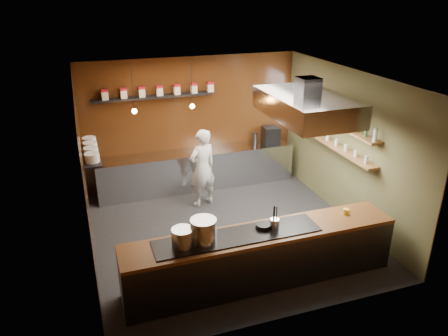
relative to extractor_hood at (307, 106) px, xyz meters
name	(u,v)px	position (x,y,z in m)	size (l,w,h in m)	color
floor	(228,232)	(-1.30, 0.40, -2.51)	(5.00, 5.00, 0.00)	black
back_wall	(192,122)	(-1.30, 2.90, -1.01)	(5.00, 5.00, 0.00)	#321A09
left_wall	(85,179)	(-3.80, 0.40, -1.01)	(5.00, 5.00, 0.00)	#321A09
right_wall	(347,145)	(1.20, 0.40, -1.01)	(5.00, 5.00, 0.00)	brown
ceiling	(228,78)	(-1.30, 0.40, 0.49)	(5.00, 5.00, 0.00)	silver
window_pane	(305,105)	(1.15, 2.10, -0.61)	(1.00, 1.00, 0.00)	white
prep_counter	(197,169)	(-1.30, 2.57, -2.06)	(4.60, 0.65, 0.90)	silver
pass_counter	(261,257)	(-1.30, -1.20, -2.04)	(4.40, 0.72, 0.94)	#38383D
tin_shelf	(153,97)	(-2.20, 2.76, -0.31)	(2.60, 0.26, 0.04)	black
plate_shelf	(91,154)	(-3.64, 1.40, -0.96)	(0.30, 1.40, 0.04)	black
bottle_shelf_upper	(334,122)	(1.04, 0.70, -0.59)	(0.26, 2.80, 0.04)	olive
bottle_shelf_lower	(331,144)	(1.04, 0.70, -1.06)	(0.26, 2.80, 0.04)	olive
extractor_hood	(307,106)	(0.00, 0.00, 0.00)	(1.20, 2.00, 0.72)	#38383D
pendant_left	(134,109)	(-2.70, 2.10, -0.35)	(0.10, 0.10, 0.95)	black
pendant_right	(192,104)	(-1.50, 2.10, -0.35)	(0.10, 0.10, 0.95)	black
storage_tins	(159,90)	(-2.05, 2.76, -0.17)	(2.43, 0.13, 0.22)	beige
plate_stacks	(90,149)	(-3.64, 1.40, -0.86)	(0.26, 1.16, 0.16)	silver
bottles	(334,115)	(1.04, 0.70, -0.45)	(0.06, 2.66, 0.24)	silver
wine_glasses	(332,140)	(1.04, 0.70, -0.97)	(0.07, 2.37, 0.13)	silver
stockpot_large	(204,231)	(-2.25, -1.22, -1.38)	(0.39, 0.39, 0.38)	silver
stockpot_small	(183,238)	(-2.57, -1.25, -1.41)	(0.32, 0.32, 0.30)	#B7B9BE
utensil_crock	(275,224)	(-1.11, -1.23, -1.47)	(0.14, 0.14, 0.18)	silver
frying_pan	(264,226)	(-1.24, -1.12, -1.53)	(0.41, 0.25, 0.06)	black
butter_jar	(346,211)	(0.25, -1.12, -1.54)	(0.10, 0.10, 0.09)	yellow
espresso_machine	(271,134)	(0.58, 2.63, -1.42)	(0.37, 0.36, 0.37)	black
chef	(202,168)	(-1.43, 1.68, -1.65)	(0.62, 0.41, 1.71)	silver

